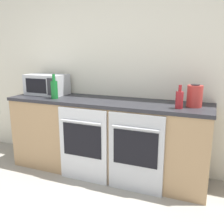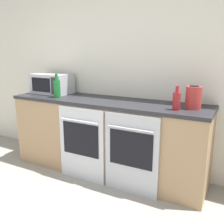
{
  "view_description": "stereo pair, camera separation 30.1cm",
  "coord_description": "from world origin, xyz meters",
  "px_view_note": "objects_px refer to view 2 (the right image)",
  "views": [
    {
      "loc": [
        1.19,
        -0.77,
        1.51
      ],
      "look_at": [
        0.08,
        1.94,
        0.8
      ],
      "focal_mm": 40.0,
      "sensor_mm": 36.0,
      "label": 1
    },
    {
      "loc": [
        1.46,
        -0.64,
        1.51
      ],
      "look_at": [
        0.08,
        1.94,
        0.8
      ],
      "focal_mm": 40.0,
      "sensor_mm": 36.0,
      "label": 2
    }
  ],
  "objects_px": {
    "microwave": "(52,84)",
    "bottle_red": "(176,101)",
    "oven_right": "(131,154)",
    "bottle_green": "(57,88)",
    "oven_left": "(81,144)",
    "kettle": "(194,97)"
  },
  "relations": [
    {
      "from": "bottle_green",
      "to": "oven_right",
      "type": "bearing_deg",
      "value": -8.76
    },
    {
      "from": "bottle_green",
      "to": "kettle",
      "type": "height_order",
      "value": "bottle_green"
    },
    {
      "from": "bottle_green",
      "to": "kettle",
      "type": "distance_m",
      "value": 1.65
    },
    {
      "from": "microwave",
      "to": "bottle_green",
      "type": "distance_m",
      "value": 0.36
    },
    {
      "from": "bottle_red",
      "to": "oven_right",
      "type": "bearing_deg",
      "value": -153.75
    },
    {
      "from": "microwave",
      "to": "kettle",
      "type": "bearing_deg",
      "value": -1.9
    },
    {
      "from": "oven_right",
      "to": "bottle_red",
      "type": "xyz_separation_m",
      "value": [
        0.4,
        0.2,
        0.58
      ]
    },
    {
      "from": "microwave",
      "to": "kettle",
      "type": "relative_size",
      "value": 2.2
    },
    {
      "from": "bottle_red",
      "to": "microwave",
      "type": "bearing_deg",
      "value": 173.47
    },
    {
      "from": "oven_left",
      "to": "bottle_green",
      "type": "relative_size",
      "value": 2.91
    },
    {
      "from": "oven_right",
      "to": "microwave",
      "type": "xyz_separation_m",
      "value": [
        -1.39,
        0.4,
        0.63
      ]
    },
    {
      "from": "microwave",
      "to": "bottle_red",
      "type": "height_order",
      "value": "microwave"
    },
    {
      "from": "bottle_red",
      "to": "kettle",
      "type": "height_order",
      "value": "bottle_red"
    },
    {
      "from": "microwave",
      "to": "bottle_red",
      "type": "bearing_deg",
      "value": -6.53
    },
    {
      "from": "oven_right",
      "to": "microwave",
      "type": "height_order",
      "value": "microwave"
    },
    {
      "from": "bottle_green",
      "to": "bottle_red",
      "type": "xyz_separation_m",
      "value": [
        1.51,
        0.02,
        -0.02
      ]
    },
    {
      "from": "oven_left",
      "to": "kettle",
      "type": "xyz_separation_m",
      "value": [
        1.17,
        0.34,
        0.61
      ]
    },
    {
      "from": "oven_left",
      "to": "microwave",
      "type": "distance_m",
      "value": 1.05
    },
    {
      "from": "oven_right",
      "to": "bottle_green",
      "type": "bearing_deg",
      "value": 171.24
    },
    {
      "from": "bottle_green",
      "to": "kettle",
      "type": "relative_size",
      "value": 1.27
    },
    {
      "from": "microwave",
      "to": "oven_right",
      "type": "bearing_deg",
      "value": -16.07
    },
    {
      "from": "oven_left",
      "to": "bottle_green",
      "type": "xyz_separation_m",
      "value": [
        -0.47,
        0.17,
        0.61
      ]
    }
  ]
}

